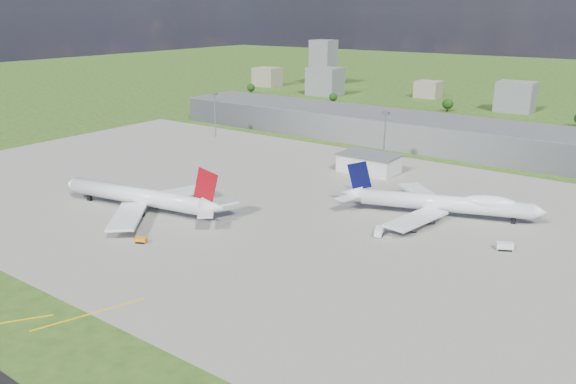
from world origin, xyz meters
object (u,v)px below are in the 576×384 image
Objects in this scene: airliner_red_twin at (142,197)px; tug_yellow at (141,240)px; airliner_blue_quad at (444,203)px; van_white_near at (379,232)px; van_white_far at (505,247)px.

airliner_red_twin is 17.49× the size of tug_yellow.
van_white_near is at bearing -128.51° from airliner_blue_quad.
van_white_far is (26.74, -17.63, -3.91)m from airliner_blue_quad.
airliner_red_twin is 127.45m from van_white_far.
airliner_blue_quad is at bearing -157.21° from airliner_red_twin.
tug_yellow is at bearing -150.14° from airliner_blue_quad.
airliner_red_twin reaches higher than van_white_far.
airliner_blue_quad is at bearing 21.92° from tug_yellow.
airliner_red_twin is 1.06× the size of airliner_blue_quad.
van_white_far reaches higher than tug_yellow.
van_white_far is at bearing 5.96° from tug_yellow.
airliner_red_twin is 88.21m from van_white_near.
airliner_red_twin is at bearing 111.53° from tug_yellow.
airliner_red_twin is at bearing 93.07° from van_white_near.
tug_yellow is 115.41m from van_white_far.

